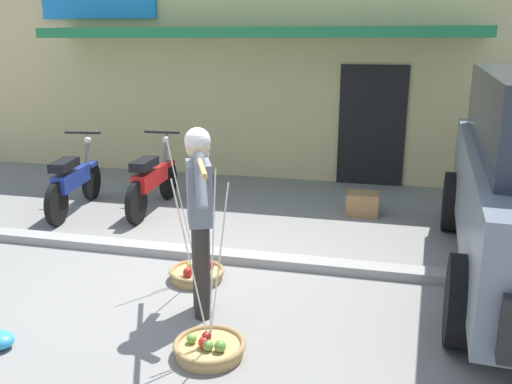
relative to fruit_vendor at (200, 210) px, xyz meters
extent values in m
plane|color=gray|center=(-0.34, 0.51, -0.98)|extent=(90.00, 90.00, 0.00)
cube|color=gray|center=(-0.34, 1.21, -0.93)|extent=(20.00, 0.24, 0.10)
cylinder|color=#2D2823|center=(0.04, -0.08, -0.55)|extent=(0.15, 0.15, 0.86)
cylinder|color=#2D2823|center=(-0.04, 0.08, -0.55)|extent=(0.15, 0.15, 0.86)
cube|color=slate|center=(0.00, 0.00, 0.15)|extent=(0.32, 0.39, 0.54)
sphere|color=#E0B78E|center=(0.00, 0.00, 0.56)|extent=(0.21, 0.21, 0.21)
sphere|color=silver|center=(0.00, 0.00, 0.61)|extent=(0.22, 0.22, 0.22)
cylinder|color=slate|center=(0.10, -0.22, 0.32)|extent=(0.22, 0.35, 0.43)
cylinder|color=slate|center=(-0.10, 0.22, 0.32)|extent=(0.22, 0.35, 0.43)
cylinder|color=tan|center=(0.00, 0.00, 0.47)|extent=(0.61, 1.32, 0.04)
cylinder|color=tan|center=(0.29, -0.65, -0.93)|extent=(0.53, 0.53, 0.09)
torus|color=olive|center=(0.29, -0.65, -0.88)|extent=(0.57, 0.57, 0.05)
sphere|color=#669F3C|center=(0.30, -0.73, -0.84)|extent=(0.09, 0.09, 0.09)
sphere|color=red|center=(0.26, -0.70, -0.84)|extent=(0.09, 0.09, 0.09)
sphere|color=#75B545|center=(0.14, -0.66, -0.85)|extent=(0.08, 0.08, 0.08)
sphere|color=#649C3B|center=(0.40, -0.72, -0.84)|extent=(0.09, 0.09, 0.09)
sphere|color=red|center=(0.27, -0.67, -0.80)|extent=(0.08, 0.08, 0.08)
cylinder|color=silver|center=(0.29, -0.53, -0.21)|extent=(0.01, 0.26, 1.36)
cylinder|color=silver|center=(0.18, -0.71, -0.21)|extent=(0.22, 0.13, 1.36)
cylinder|color=silver|center=(0.39, -0.71, -0.21)|extent=(0.22, 0.13, 1.36)
cylinder|color=tan|center=(-0.29, 0.65, -0.93)|extent=(0.53, 0.53, 0.09)
torus|color=olive|center=(-0.29, 0.65, -0.88)|extent=(0.57, 0.57, 0.05)
sphere|color=red|center=(-0.32, 0.65, -0.84)|extent=(0.08, 0.08, 0.08)
sphere|color=yellow|center=(-0.37, 0.69, -0.84)|extent=(0.09, 0.09, 0.09)
sphere|color=red|center=(-0.33, 0.51, -0.84)|extent=(0.10, 0.10, 0.10)
sphere|color=red|center=(-0.27, 0.64, -0.84)|extent=(0.09, 0.09, 0.09)
sphere|color=gold|center=(-0.17, 0.54, -0.84)|extent=(0.08, 0.08, 0.08)
sphere|color=red|center=(-0.17, 0.77, -0.84)|extent=(0.09, 0.09, 0.09)
cylinder|color=silver|center=(-0.29, 0.77, -0.21)|extent=(0.01, 0.26, 1.36)
cylinder|color=silver|center=(-0.39, 0.59, -0.21)|extent=(0.22, 0.13, 1.36)
cylinder|color=silver|center=(-0.18, 0.59, -0.21)|extent=(0.22, 0.13, 1.36)
cylinder|color=black|center=(-2.87, 3.06, -0.69)|extent=(0.17, 0.59, 0.58)
cylinder|color=black|center=(-2.67, 1.84, -0.69)|extent=(0.17, 0.59, 0.58)
cube|color=navy|center=(-2.87, 3.06, -0.42)|extent=(0.18, 0.30, 0.06)
cube|color=navy|center=(-2.75, 2.35, -0.47)|extent=(0.34, 0.92, 0.24)
cube|color=black|center=(-2.73, 2.17, -0.23)|extent=(0.31, 0.59, 0.12)
cylinder|color=slate|center=(-2.85, 2.96, -0.30)|extent=(0.11, 0.30, 0.76)
cylinder|color=black|center=(-2.84, 2.88, 0.09)|extent=(0.54, 0.12, 0.04)
sphere|color=silver|center=(-2.86, 3.04, -0.05)|extent=(0.11, 0.11, 0.11)
cylinder|color=black|center=(-1.73, 3.38, -0.69)|extent=(0.11, 0.58, 0.58)
cylinder|color=black|center=(-1.67, 2.14, -0.69)|extent=(0.11, 0.58, 0.58)
cube|color=red|center=(-1.73, 3.38, -0.42)|extent=(0.15, 0.29, 0.06)
cube|color=red|center=(-1.69, 2.66, -0.47)|extent=(0.24, 0.91, 0.24)
cube|color=black|center=(-1.69, 2.48, -0.23)|extent=(0.25, 0.57, 0.12)
cylinder|color=slate|center=(-1.72, 3.28, -0.30)|extent=(0.07, 0.30, 0.76)
cylinder|color=black|center=(-1.72, 3.20, 0.09)|extent=(0.54, 0.06, 0.04)
sphere|color=silver|center=(-1.73, 3.36, -0.05)|extent=(0.11, 0.11, 0.11)
cylinder|color=black|center=(2.21, -0.01, -0.60)|extent=(0.31, 0.78, 0.76)
cylinder|color=black|center=(2.41, 2.90, -0.60)|extent=(0.31, 0.78, 0.76)
cube|color=#DBC684|center=(-0.69, 7.54, 1.12)|extent=(13.00, 5.00, 4.20)
cube|color=#237F47|center=(-0.69, 4.54, 1.52)|extent=(7.15, 1.00, 0.16)
cube|color=black|center=(1.26, 5.02, 0.02)|extent=(1.10, 0.06, 2.00)
cube|color=olive|center=(1.25, 3.26, -0.82)|extent=(0.44, 0.36, 0.32)
camera|label=1|loc=(1.55, -4.24, 1.42)|focal=38.28mm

